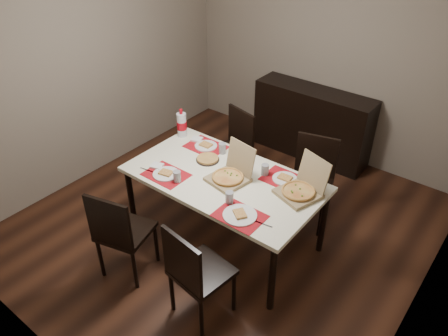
# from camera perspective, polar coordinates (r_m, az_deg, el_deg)

# --- Properties ---
(ground) EXTENTS (3.80, 4.00, 0.02)m
(ground) POSITION_cam_1_polar(r_m,az_deg,el_deg) (4.66, 0.18, -7.31)
(ground) COLOR #3C1F12
(ground) RESTS_ON ground
(room_walls) EXTENTS (3.84, 4.02, 2.62)m
(room_walls) POSITION_cam_1_polar(r_m,az_deg,el_deg) (4.08, 4.10, 14.84)
(room_walls) COLOR gray
(room_walls) RESTS_ON ground
(sideboard) EXTENTS (1.50, 0.40, 0.90)m
(sideboard) POSITION_cam_1_polar(r_m,az_deg,el_deg) (5.67, 11.38, 5.77)
(sideboard) COLOR black
(sideboard) RESTS_ON ground
(dining_table) EXTENTS (1.80, 1.00, 0.75)m
(dining_table) POSITION_cam_1_polar(r_m,az_deg,el_deg) (4.06, 0.00, -1.95)
(dining_table) COLOR white
(dining_table) RESTS_ON ground
(chair_near_left) EXTENTS (0.51, 0.51, 0.93)m
(chair_near_left) POSITION_cam_1_polar(r_m,az_deg,el_deg) (3.90, -13.43, -8.02)
(chair_near_left) COLOR black
(chair_near_left) RESTS_ON ground
(chair_near_right) EXTENTS (0.47, 0.47, 0.93)m
(chair_near_right) POSITION_cam_1_polar(r_m,az_deg,el_deg) (3.48, -3.83, -13.31)
(chair_near_right) COLOR black
(chair_near_right) RESTS_ON ground
(chair_far_left) EXTENTS (0.51, 0.51, 0.93)m
(chair_far_left) POSITION_cam_1_polar(r_m,az_deg,el_deg) (4.94, 1.18, 2.84)
(chair_far_left) COLOR black
(chair_far_left) RESTS_ON ground
(chair_far_right) EXTENTS (0.52, 0.52, 0.93)m
(chair_far_right) POSITION_cam_1_polar(r_m,az_deg,el_deg) (4.52, 11.40, -1.16)
(chair_far_right) COLOR black
(chair_far_right) RESTS_ON ground
(setting_near_left) EXTENTS (0.47, 0.30, 0.11)m
(setting_near_left) POSITION_cam_1_polar(r_m,az_deg,el_deg) (4.06, -7.37, -0.75)
(setting_near_left) COLOR #B40C17
(setting_near_left) RESTS_ON dining_table
(setting_near_right) EXTENTS (0.50, 0.30, 0.11)m
(setting_near_right) POSITION_cam_1_polar(r_m,az_deg,el_deg) (3.60, 1.75, -5.59)
(setting_near_right) COLOR #B40C17
(setting_near_right) RESTS_ON dining_table
(setting_far_left) EXTENTS (0.47, 0.30, 0.11)m
(setting_far_left) POSITION_cam_1_polar(r_m,az_deg,el_deg) (4.45, -1.96, 2.91)
(setting_far_left) COLOR #B40C17
(setting_far_left) RESTS_ON dining_table
(setting_far_right) EXTENTS (0.45, 0.30, 0.11)m
(setting_far_right) POSITION_cam_1_polar(r_m,az_deg,el_deg) (4.02, 7.21, -1.07)
(setting_far_right) COLOR #B40C17
(setting_far_right) RESTS_ON dining_table
(napkin_loose) EXTENTS (0.14, 0.14, 0.02)m
(napkin_loose) POSITION_cam_1_polar(r_m,az_deg,el_deg) (3.98, -0.76, -1.46)
(napkin_loose) COLOR white
(napkin_loose) RESTS_ON dining_table
(pizza_box_center) EXTENTS (0.38, 0.41, 0.32)m
(pizza_box_center) POSITION_cam_1_polar(r_m,az_deg,el_deg) (3.96, 0.82, -0.89)
(pizza_box_center) COLOR #907A53
(pizza_box_center) RESTS_ON dining_table
(pizza_box_right) EXTENTS (0.42, 0.45, 0.33)m
(pizza_box_right) POSITION_cam_1_polar(r_m,az_deg,el_deg) (3.84, 10.04, -2.72)
(pizza_box_right) COLOR #907A53
(pizza_box_right) RESTS_ON dining_table
(faina_plate) EXTENTS (0.23, 0.23, 0.03)m
(faina_plate) POSITION_cam_1_polar(r_m,az_deg,el_deg) (4.25, -2.15, 1.18)
(faina_plate) COLOR black
(faina_plate) RESTS_ON dining_table
(dip_bowl) EXTENTS (0.14, 0.14, 0.03)m
(dip_bowl) POSITION_cam_1_polar(r_m,az_deg,el_deg) (4.08, 1.32, -0.33)
(dip_bowl) COLOR white
(dip_bowl) RESTS_ON dining_table
(soda_bottle) EXTENTS (0.10, 0.10, 0.31)m
(soda_bottle) POSITION_cam_1_polar(r_m,az_deg,el_deg) (4.63, -5.54, 5.65)
(soda_bottle) COLOR silver
(soda_bottle) RESTS_ON dining_table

